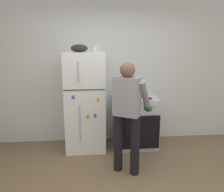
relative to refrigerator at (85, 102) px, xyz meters
name	(u,v)px	position (x,y,z in m)	size (l,w,h in m)	color
kitchen_wall_back	(111,71)	(0.50, 0.38, 0.49)	(6.00, 0.10, 2.70)	silver
refrigerator	(85,102)	(0.00, 0.00, 0.00)	(0.68, 0.72, 1.71)	white
stove_range	(135,122)	(0.90, -0.01, -0.40)	(0.76, 0.67, 0.92)	silver
person_cook	(128,109)	(0.61, -0.88, 0.10)	(0.63, 0.66, 1.60)	black
red_pot	(127,94)	(0.74, -0.05, 0.13)	(0.32, 0.22, 0.13)	#19479E
coffee_mug	(95,49)	(0.18, 0.05, 0.90)	(0.11, 0.08, 0.10)	silver
mixing_bowl	(79,48)	(-0.08, 0.00, 0.92)	(0.29, 0.29, 0.13)	black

